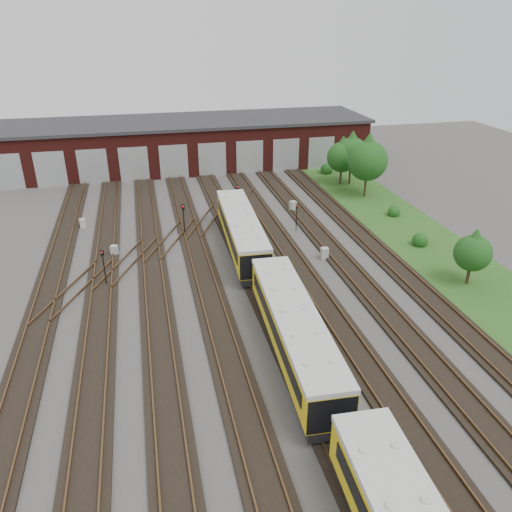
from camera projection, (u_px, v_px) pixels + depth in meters
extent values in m
plane|color=#44413F|center=(243.00, 313.00, 35.67)|extent=(120.00, 120.00, 0.00)
cube|color=black|center=(35.00, 338.00, 32.77)|extent=(2.40, 70.00, 0.18)
cube|color=brown|center=(23.00, 338.00, 32.55)|extent=(0.10, 70.00, 0.15)
cube|color=brown|center=(46.00, 335.00, 32.84)|extent=(0.10, 70.00, 0.15)
cube|color=black|center=(98.00, 330.00, 33.58)|extent=(2.40, 70.00, 0.18)
cube|color=brown|center=(87.00, 330.00, 33.37)|extent=(0.10, 70.00, 0.15)
cube|color=brown|center=(109.00, 327.00, 33.66)|extent=(0.10, 70.00, 0.15)
cube|color=black|center=(158.00, 323.00, 34.40)|extent=(2.40, 70.00, 0.18)
cube|color=brown|center=(148.00, 322.00, 34.18)|extent=(0.10, 70.00, 0.15)
cube|color=brown|center=(169.00, 320.00, 34.48)|extent=(0.10, 70.00, 0.15)
cube|color=black|center=(216.00, 316.00, 35.22)|extent=(2.40, 70.00, 0.18)
cube|color=brown|center=(206.00, 315.00, 35.00)|extent=(0.10, 70.00, 0.15)
cube|color=brown|center=(226.00, 312.00, 35.30)|extent=(0.10, 70.00, 0.15)
cube|color=black|center=(270.00, 309.00, 36.04)|extent=(2.40, 70.00, 0.18)
cube|color=brown|center=(261.00, 308.00, 35.82)|extent=(0.10, 70.00, 0.15)
cube|color=brown|center=(280.00, 306.00, 36.12)|extent=(0.10, 70.00, 0.15)
cube|color=black|center=(323.00, 302.00, 36.86)|extent=(2.40, 70.00, 0.18)
cube|color=brown|center=(314.00, 302.00, 36.64)|extent=(0.10, 70.00, 0.15)
cube|color=brown|center=(332.00, 299.00, 36.93)|extent=(0.10, 70.00, 0.15)
cube|color=black|center=(373.00, 296.00, 37.68)|extent=(2.40, 70.00, 0.18)
cube|color=brown|center=(364.00, 295.00, 37.46)|extent=(0.10, 70.00, 0.15)
cube|color=brown|center=(382.00, 293.00, 37.75)|extent=(0.10, 70.00, 0.15)
cube|color=black|center=(421.00, 290.00, 38.50)|extent=(2.40, 70.00, 0.18)
cube|color=brown|center=(412.00, 289.00, 38.28)|extent=(0.10, 70.00, 0.15)
cube|color=brown|center=(429.00, 287.00, 38.57)|extent=(0.10, 70.00, 0.15)
cube|color=brown|center=(128.00, 261.00, 42.69)|extent=(5.40, 9.62, 0.15)
cube|color=brown|center=(172.00, 238.00, 47.01)|extent=(5.40, 9.62, 0.15)
cube|color=brown|center=(208.00, 220.00, 51.34)|extent=(5.40, 9.62, 0.15)
cube|color=brown|center=(75.00, 289.00, 38.36)|extent=(5.40, 9.62, 0.15)
cube|color=brown|center=(238.00, 204.00, 55.66)|extent=(5.40, 9.62, 0.15)
cube|color=#4E1613|center=(184.00, 144.00, 69.42)|extent=(50.00, 12.00, 6.00)
cube|color=#2E2D30|center=(183.00, 121.00, 68.05)|extent=(51.00, 12.50, 0.40)
cube|color=#9EA1A3|center=(7.00, 172.00, 59.99)|extent=(3.60, 0.12, 4.40)
cube|color=#9EA1A3|center=(51.00, 169.00, 61.01)|extent=(3.60, 0.12, 4.40)
cube|color=#9EA1A3|center=(93.00, 167.00, 62.04)|extent=(3.60, 0.12, 4.40)
cube|color=#9EA1A3|center=(134.00, 164.00, 63.06)|extent=(3.60, 0.12, 4.40)
cube|color=#9EA1A3|center=(174.00, 162.00, 64.08)|extent=(3.60, 0.12, 4.40)
cube|color=#9EA1A3|center=(212.00, 160.00, 65.11)|extent=(3.60, 0.12, 4.40)
cube|color=#9EA1A3|center=(250.00, 157.00, 66.13)|extent=(3.60, 0.12, 4.40)
cube|color=#9EA1A3|center=(286.00, 155.00, 67.15)|extent=(3.60, 0.12, 4.40)
cube|color=#9EA1A3|center=(321.00, 153.00, 68.18)|extent=(3.60, 0.12, 4.40)
cube|color=#25531B|center=(414.00, 235.00, 48.31)|extent=(8.00, 55.00, 0.05)
cube|color=black|center=(293.00, 348.00, 30.89)|extent=(2.96, 14.78, 0.59)
cube|color=#DCA40B|center=(294.00, 330.00, 30.30)|extent=(3.25, 14.79, 2.15)
cube|color=silver|center=(295.00, 313.00, 29.76)|extent=(3.35, 14.80, 0.29)
cube|color=black|center=(273.00, 329.00, 29.98)|extent=(0.68, 12.91, 0.83)
cube|color=black|center=(315.00, 324.00, 30.40)|extent=(0.68, 12.91, 0.83)
cube|color=black|center=(241.00, 244.00, 44.92)|extent=(2.96, 14.78, 0.59)
cube|color=#DCA40B|center=(241.00, 230.00, 44.32)|extent=(3.25, 14.79, 2.15)
cube|color=silver|center=(241.00, 217.00, 43.79)|extent=(3.35, 14.80, 0.29)
cube|color=black|center=(227.00, 229.00, 44.00)|extent=(0.68, 12.91, 0.83)
cube|color=black|center=(256.00, 227.00, 44.42)|extent=(0.68, 12.91, 0.83)
cylinder|color=black|center=(184.00, 222.00, 47.92)|extent=(0.11, 0.11, 2.56)
cube|color=black|center=(183.00, 207.00, 47.24)|extent=(0.28, 0.17, 0.55)
sphere|color=red|center=(183.00, 206.00, 47.10)|extent=(0.13, 0.13, 0.13)
cylinder|color=black|center=(105.00, 271.00, 38.80)|extent=(0.10, 0.10, 2.58)
cube|color=black|center=(102.00, 253.00, 38.13)|extent=(0.27, 0.19, 0.49)
sphere|color=red|center=(102.00, 253.00, 38.00)|extent=(0.12, 0.12, 0.12)
cylinder|color=black|center=(238.00, 205.00, 51.40)|extent=(0.11, 0.11, 3.18)
cube|color=black|center=(237.00, 188.00, 50.58)|extent=(0.28, 0.18, 0.55)
sphere|color=red|center=(237.00, 187.00, 50.44)|extent=(0.13, 0.13, 0.13)
cylinder|color=black|center=(296.00, 220.00, 48.94)|extent=(0.09, 0.09, 2.26)
cube|color=black|center=(297.00, 207.00, 48.35)|extent=(0.25, 0.19, 0.44)
sphere|color=red|center=(297.00, 206.00, 48.24)|extent=(0.10, 0.10, 0.10)
cube|color=#B6B8BB|center=(114.00, 251.00, 44.00)|extent=(0.73, 0.68, 0.97)
cube|color=#B6B8BB|center=(83.00, 223.00, 49.82)|extent=(0.64, 0.56, 0.95)
cube|color=#B6B8BB|center=(268.00, 293.00, 37.39)|extent=(0.67, 0.62, 0.88)
cube|color=#B6B8BB|center=(293.00, 206.00, 54.01)|extent=(0.84, 0.78, 1.12)
cube|color=#B6B8BB|center=(324.00, 253.00, 43.42)|extent=(0.63, 0.52, 1.04)
cylinder|color=#362718|center=(350.00, 176.00, 62.47)|extent=(0.23, 0.23, 2.09)
sphere|color=#164814|center=(352.00, 154.00, 61.26)|extent=(4.06, 4.06, 4.06)
cone|color=#164814|center=(353.00, 142.00, 60.63)|extent=(3.48, 3.48, 2.90)
cylinder|color=#362718|center=(341.00, 177.00, 62.37)|extent=(0.27, 0.27, 1.90)
sphere|color=#164814|center=(342.00, 157.00, 61.27)|extent=(3.70, 3.70, 3.70)
cone|color=#164814|center=(343.00, 146.00, 60.69)|extent=(3.17, 3.17, 2.64)
cylinder|color=#362718|center=(365.00, 187.00, 58.08)|extent=(0.25, 0.25, 2.34)
sphere|color=#164814|center=(368.00, 161.00, 56.72)|extent=(4.54, 4.54, 4.54)
cone|color=#164814|center=(369.00, 147.00, 56.01)|extent=(3.89, 3.89, 3.24)
cylinder|color=#362718|center=(468.00, 275.00, 39.29)|extent=(0.25, 0.25, 1.47)
sphere|color=#164814|center=(473.00, 253.00, 38.43)|extent=(2.86, 2.86, 2.86)
cone|color=#164814|center=(475.00, 241.00, 37.98)|extent=(2.45, 2.45, 2.04)
sphere|color=#164814|center=(420.00, 238.00, 45.86)|extent=(1.44, 1.44, 1.44)
sphere|color=#164814|center=(394.00, 210.00, 52.69)|extent=(1.32, 1.32, 1.32)
sphere|color=#164814|center=(327.00, 167.00, 66.79)|extent=(1.65, 1.65, 1.65)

